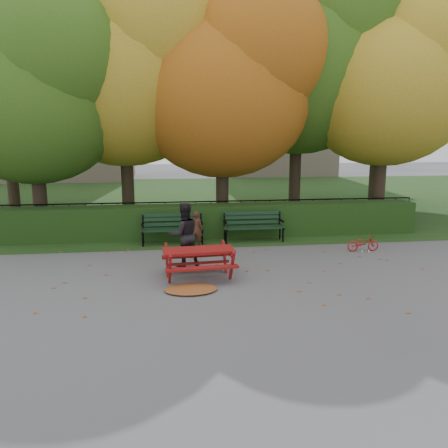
{
  "coord_description": "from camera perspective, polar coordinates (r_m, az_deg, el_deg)",
  "views": [
    {
      "loc": [
        -1.48,
        -8.86,
        3.02
      ],
      "look_at": [
        -0.09,
        1.39,
        1.0
      ],
      "focal_mm": 35.0,
      "sensor_mm": 36.0,
      "label": 1
    }
  ],
  "objects": [
    {
      "name": "building_right",
      "position": [
        38.18,
        6.94,
        15.46
      ],
      "size": [
        9.0,
        6.0,
        12.0
      ],
      "primitive_type": "cube",
      "color": "#BFA895",
      "rests_on": "ground"
    },
    {
      "name": "tree_g",
      "position": [
        21.18,
        20.87,
        16.74
      ],
      "size": [
        6.3,
        6.0,
        8.55
      ],
      "color": "black",
      "rests_on": "ground"
    },
    {
      "name": "tree_c",
      "position": [
        15.11,
        1.21,
        17.91
      ],
      "size": [
        6.3,
        6.0,
        8.0
      ],
      "color": "black",
      "rests_on": "ground"
    },
    {
      "name": "leaf_scatter",
      "position": [
        9.76,
        1.4,
        -6.95
      ],
      "size": [
        9.0,
        5.7,
        0.01
      ],
      "primitive_type": null,
      "color": "brown",
      "rests_on": "ground"
    },
    {
      "name": "iron_fence",
      "position": [
        14.45,
        -1.72,
        1.15
      ],
      "size": [
        14.0,
        0.04,
        1.02
      ],
      "color": "black",
      "rests_on": "ground"
    },
    {
      "name": "picnic_table",
      "position": [
        9.59,
        -3.35,
        -4.14
      ],
      "size": [
        1.62,
        1.35,
        0.75
      ],
      "rotation": [
        0.0,
        0.0,
        0.08
      ],
      "color": "maroon",
      "rests_on": "ground"
    },
    {
      "name": "tree_f",
      "position": [
        19.15,
        -26.17,
        18.0
      ],
      "size": [
        6.93,
        6.6,
        9.19
      ],
      "color": "black",
      "rests_on": "ground"
    },
    {
      "name": "hedge",
      "position": [
        13.68,
        -1.37,
        0.43
      ],
      "size": [
        13.0,
        0.9,
        1.0
      ],
      "primitive_type": "cube",
      "color": "#14330F",
      "rests_on": "ground"
    },
    {
      "name": "bench_right",
      "position": [
        13.07,
        3.82,
        -0.01
      ],
      "size": [
        1.8,
        0.57,
        0.88
      ],
      "color": "black",
      "rests_on": "ground"
    },
    {
      "name": "grass_strip",
      "position": [
        23.11,
        -3.99,
        3.53
      ],
      "size": [
        90.0,
        90.0,
        0.0
      ],
      "primitive_type": "plane",
      "color": "#1C3914",
      "rests_on": "ground"
    },
    {
      "name": "tree_a",
      "position": [
        14.98,
        -22.93,
        15.96
      ],
      "size": [
        5.88,
        5.6,
        7.48
      ],
      "color": "black",
      "rests_on": "ground"
    },
    {
      "name": "building_left",
      "position": [
        35.94,
        -20.74,
        17.53
      ],
      "size": [
        10.0,
        7.0,
        15.0
      ],
      "primitive_type": "cube",
      "color": "#BFA895",
      "rests_on": "ground"
    },
    {
      "name": "bench_left",
      "position": [
        12.81,
        -6.76,
        -0.28
      ],
      "size": [
        1.8,
        0.57,
        0.88
      ],
      "color": "black",
      "rests_on": "ground"
    },
    {
      "name": "ground",
      "position": [
        9.48,
        1.69,
        -7.54
      ],
      "size": [
        90.0,
        90.0,
        0.0
      ],
      "primitive_type": "plane",
      "color": "slate",
      "rests_on": "ground"
    },
    {
      "name": "tree_e",
      "position": [
        16.8,
        21.84,
        17.35
      ],
      "size": [
        6.09,
        5.8,
        8.16
      ],
      "color": "black",
      "rests_on": "ground"
    },
    {
      "name": "child",
      "position": [
        12.35,
        -3.69,
        -0.66
      ],
      "size": [
        0.42,
        0.32,
        1.04
      ],
      "primitive_type": "imported",
      "rotation": [
        0.0,
        0.0,
        2.95
      ],
      "color": "#442015",
      "rests_on": "ground"
    },
    {
      "name": "tree_b",
      "position": [
        15.81,
        -11.8,
        19.5
      ],
      "size": [
        6.72,
        6.4,
        8.79
      ],
      "color": "black",
      "rests_on": "ground"
    },
    {
      "name": "tree_d",
      "position": [
        17.21,
        11.29,
        20.76
      ],
      "size": [
        7.14,
        6.8,
        9.58
      ],
      "color": "black",
      "rests_on": "ground"
    },
    {
      "name": "leaf_pile",
      "position": [
        8.95,
        -4.34,
        -8.46
      ],
      "size": [
        1.22,
        0.97,
        0.07
      ],
      "primitive_type": "ellipsoid",
      "rotation": [
        0.0,
        0.0,
        -0.22
      ],
      "color": "brown",
      "rests_on": "ground"
    },
    {
      "name": "adult",
      "position": [
        10.48,
        -5.21,
        -1.41
      ],
      "size": [
        0.86,
        0.73,
        1.53
      ],
      "primitive_type": "imported",
      "rotation": [
        0.0,
        0.0,
        3.37
      ],
      "color": "black",
      "rests_on": "ground"
    },
    {
      "name": "bicycle",
      "position": [
        12.5,
        17.71,
        -2.38
      ],
      "size": [
        0.88,
        0.33,
        0.46
      ],
      "primitive_type": "imported",
      "rotation": [
        0.0,
        0.0,
        1.54
      ],
      "color": "#B11015",
      "rests_on": "ground"
    }
  ]
}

